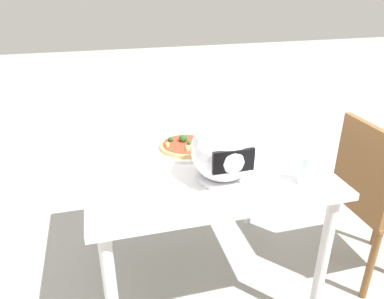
% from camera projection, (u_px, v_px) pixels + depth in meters
% --- Properties ---
extents(ground_plane, '(14.00, 14.00, 0.00)m').
position_uv_depth(ground_plane, '(198.00, 278.00, 2.06)').
color(ground_plane, '#9E9E99').
extents(dining_table, '(1.04, 0.94, 0.76)m').
position_uv_depth(dining_table, '(199.00, 174.00, 1.77)').
color(dining_table, white).
rests_on(dining_table, ground).
extents(pizza_plate, '(0.30, 0.30, 0.01)m').
position_uv_depth(pizza_plate, '(185.00, 149.00, 1.80)').
color(pizza_plate, white).
rests_on(pizza_plate, dining_table).
extents(pizza, '(0.25, 0.25, 0.06)m').
position_uv_depth(pizza, '(185.00, 145.00, 1.80)').
color(pizza, tan).
rests_on(pizza, pizza_plate).
extents(motorcycle_helmet, '(0.27, 0.27, 0.27)m').
position_uv_depth(motorcycle_helmet, '(223.00, 151.00, 1.50)').
color(motorcycle_helmet, silver).
rests_on(motorcycle_helmet, dining_table).
extents(drinking_glass, '(0.07, 0.07, 0.12)m').
position_uv_depth(drinking_glass, '(307.00, 170.00, 1.49)').
color(drinking_glass, silver).
rests_on(drinking_glass, dining_table).
extents(chair_side, '(0.40, 0.40, 0.90)m').
position_uv_depth(chair_side, '(373.00, 195.00, 1.89)').
color(chair_side, brown).
rests_on(chair_side, ground).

